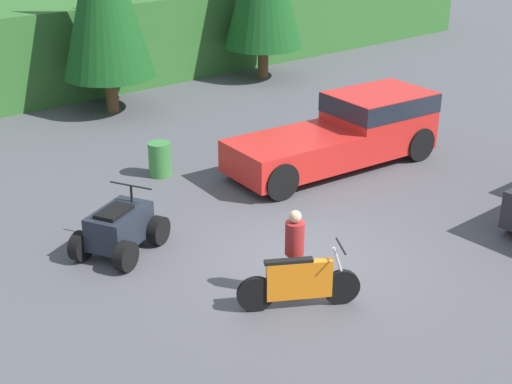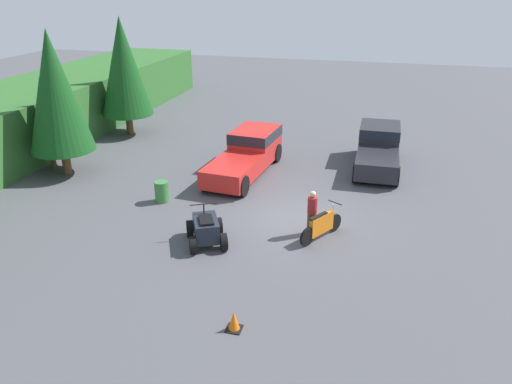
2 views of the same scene
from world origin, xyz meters
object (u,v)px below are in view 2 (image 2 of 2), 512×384
at_px(pickup_truck_second, 378,146).
at_px(rider_person, 312,211).
at_px(pickup_truck_red, 248,152).
at_px(quad_atv, 206,230).
at_px(traffic_cone, 234,321).
at_px(dirt_bike, 321,226).
at_px(steel_barrel, 162,192).

relative_size(pickup_truck_second, rider_person, 3.15).
height_order(pickup_truck_red, pickup_truck_second, same).
bearing_deg(pickup_truck_red, pickup_truck_second, -62.64).
bearing_deg(pickup_truck_second, pickup_truck_red, 111.41).
bearing_deg(quad_atv, traffic_cone, -177.95).
xyz_separation_m(pickup_truck_second, traffic_cone, (-13.87, 3.07, -0.70)).
bearing_deg(quad_atv, dirt_bike, -96.83).
xyz_separation_m(dirt_bike, quad_atv, (-1.40, 3.83, 0.02)).
distance_m(rider_person, traffic_cone, 5.98).
xyz_separation_m(traffic_cone, steel_barrel, (7.06, 5.34, 0.19)).
height_order(pickup_truck_red, rider_person, pickup_truck_red).
distance_m(dirt_bike, steel_barrel, 6.98).
bearing_deg(pickup_truck_red, steel_barrel, 155.65).
xyz_separation_m(pickup_truck_red, dirt_bike, (-5.81, -4.36, -0.47)).
distance_m(rider_person, steel_barrel, 6.57).
bearing_deg(pickup_truck_red, rider_person, -139.52).
distance_m(quad_atv, rider_person, 3.82).
relative_size(dirt_bike, quad_atv, 0.89).
bearing_deg(steel_barrel, traffic_cone, -142.88).
xyz_separation_m(dirt_bike, steel_barrel, (1.44, 6.83, -0.05)).
height_order(pickup_truck_red, steel_barrel, pickup_truck_red).
height_order(pickup_truck_second, traffic_cone, pickup_truck_second).
height_order(quad_atv, rider_person, rider_person).
xyz_separation_m(dirt_bike, traffic_cone, (-5.62, 1.49, -0.23)).
relative_size(quad_atv, rider_person, 1.31).
bearing_deg(pickup_truck_second, steel_barrel, 128.11).
distance_m(quad_atv, steel_barrel, 4.13).
relative_size(pickup_truck_red, traffic_cone, 10.84).
relative_size(rider_person, traffic_cone, 3.05).
height_order(dirt_bike, rider_person, rider_person).
distance_m(pickup_truck_second, steel_barrel, 10.84).
relative_size(pickup_truck_red, pickup_truck_second, 1.13).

